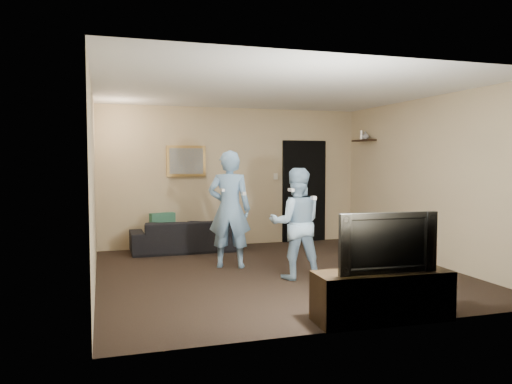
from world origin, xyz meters
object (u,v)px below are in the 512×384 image
object	(u,v)px
wii_player_left	(229,209)
wii_player_right	(296,223)
tv_console	(382,296)
television	(383,241)
sofa	(186,236)

from	to	relation	value
wii_player_left	wii_player_right	distance (m)	1.19
tv_console	wii_player_left	size ratio (longest dim) A/B	0.80
television	wii_player_right	distance (m)	1.93
tv_console	wii_player_left	bearing A→B (deg)	109.11
sofa	television	bearing A→B (deg)	106.22
tv_console	wii_player_right	distance (m)	1.99
tv_console	television	distance (m)	0.55
sofa	television	size ratio (longest dim) A/B	1.82
sofa	wii_player_left	world-z (taller)	wii_player_left
sofa	television	world-z (taller)	television
television	tv_console	bearing A→B (deg)	2.51
wii_player_left	tv_console	bearing A→B (deg)	-73.40
sofa	television	xyz separation A→B (m)	(1.28, -4.39, 0.52)
sofa	wii_player_right	bearing A→B (deg)	114.20
sofa	wii_player_right	size ratio (longest dim) A/B	1.26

